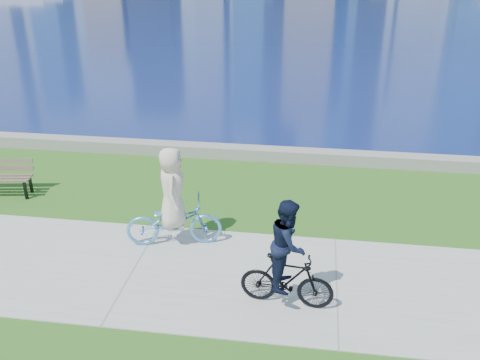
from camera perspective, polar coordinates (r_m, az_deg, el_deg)
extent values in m
plane|color=#265516|center=(11.02, -11.26, -9.37)|extent=(320.00, 320.00, 0.00)
cube|color=#A5A49F|center=(11.02, -11.26, -9.33)|extent=(80.00, 3.50, 0.02)
cube|color=gray|center=(16.25, -4.34, 3.20)|extent=(90.00, 0.50, 0.35)
cube|color=black|center=(14.50, -21.91, -1.02)|extent=(0.07, 0.07, 0.48)
cube|color=black|center=(14.83, -21.42, -0.38)|extent=(0.07, 0.07, 0.48)
cube|color=brown|center=(15.03, -24.24, 1.13)|extent=(1.71, 0.34, 0.12)
imported|color=#58A0D7|center=(11.45, -7.07, -4.43)|extent=(1.14, 2.14, 1.06)
imported|color=silver|center=(11.10, -7.27, -0.88)|extent=(0.75, 0.98, 1.77)
imported|color=black|center=(9.64, 5.01, -10.63)|extent=(0.65, 1.71, 1.01)
imported|color=black|center=(9.23, 5.18, -6.81)|extent=(0.69, 0.85, 1.65)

